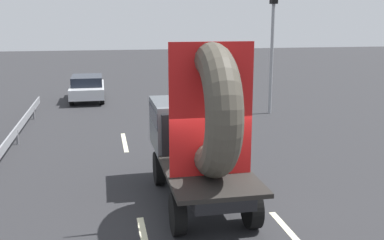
% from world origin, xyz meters
% --- Properties ---
extents(ground_plane, '(120.00, 120.00, 0.00)m').
position_xyz_m(ground_plane, '(0.00, 0.00, 0.00)').
color(ground_plane, '#28282B').
extents(flatbed_truck, '(2.02, 5.26, 4.17)m').
position_xyz_m(flatbed_truck, '(-0.16, 0.73, 1.97)').
color(flatbed_truck, black).
rests_on(flatbed_truck, ground_plane).
extents(distant_sedan, '(1.89, 4.41, 1.44)m').
position_xyz_m(distant_sedan, '(-3.37, 16.49, 0.77)').
color(distant_sedan, black).
rests_on(distant_sedan, ground_plane).
extents(traffic_light, '(0.42, 0.36, 6.23)m').
position_xyz_m(traffic_light, '(5.69, 10.96, 4.03)').
color(traffic_light, gray).
rests_on(traffic_light, ground_plane).
extents(guardrail, '(0.10, 17.85, 0.71)m').
position_xyz_m(guardrail, '(-5.74, 5.16, 0.53)').
color(guardrail, gray).
rests_on(guardrail, ground_plane).
extents(lane_dash_left_far, '(0.16, 2.74, 0.01)m').
position_xyz_m(lane_dash_left_far, '(-1.76, 6.85, 0.00)').
color(lane_dash_left_far, beige).
rests_on(lane_dash_left_far, ground_plane).
extents(lane_dash_right_near, '(0.16, 2.22, 0.01)m').
position_xyz_m(lane_dash_right_near, '(1.44, -1.48, 0.00)').
color(lane_dash_right_near, beige).
rests_on(lane_dash_right_near, ground_plane).
extents(lane_dash_right_far, '(0.16, 2.52, 0.01)m').
position_xyz_m(lane_dash_right_far, '(1.44, 6.60, 0.00)').
color(lane_dash_right_far, beige).
rests_on(lane_dash_right_far, ground_plane).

